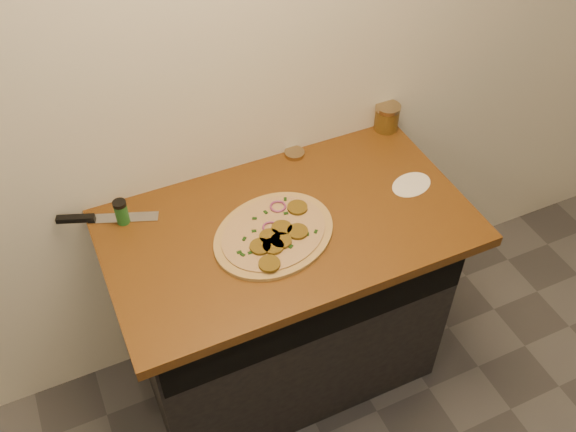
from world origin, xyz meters
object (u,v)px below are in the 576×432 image
pizza (274,234)px  spice_shaker (121,212)px  chefs_knife (98,218)px  salsa_jar (387,117)px

pizza → spice_shaker: 0.50m
spice_shaker → chefs_knife: bearing=148.8°
pizza → chefs_knife: bearing=148.2°
chefs_knife → salsa_jar: size_ratio=3.09×
chefs_knife → salsa_jar: salsa_jar is taller
salsa_jar → spice_shaker: (-1.04, -0.08, -0.01)m
chefs_knife → spice_shaker: bearing=-31.2°
spice_shaker → salsa_jar: bearing=4.3°
chefs_knife → salsa_jar: (1.11, 0.03, 0.05)m
salsa_jar → spice_shaker: bearing=-175.7°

